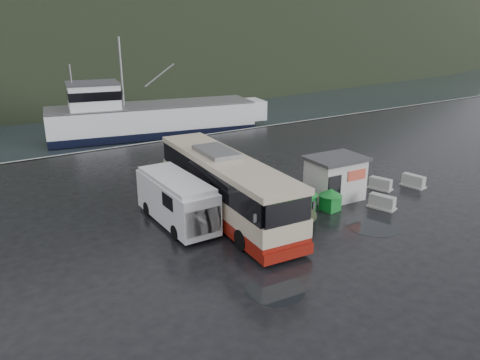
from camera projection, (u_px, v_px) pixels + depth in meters
ground at (271, 216)px, 27.13m from camera, size 160.00×160.00×0.00m
harbor_water at (8, 67)px, 114.96m from camera, size 300.00×180.00×0.02m
quay_edge at (144, 144)px, 43.10m from camera, size 160.00×0.60×1.50m
coach_bus at (225, 215)px, 27.32m from camera, size 4.17×13.37×3.73m
white_van at (177, 223)px, 26.27m from camera, size 2.23×6.49×2.72m
waste_bin_left at (304, 211)px, 27.85m from camera, size 1.40×1.40×1.54m
waste_bin_right at (330, 210)px, 28.01m from camera, size 1.10×1.10×1.37m
dome_tent at (297, 221)px, 26.47m from camera, size 2.28×2.92×1.04m
ticket_kiosk at (334, 198)px, 29.85m from camera, size 3.65×2.84×2.76m
jersey_barrier_a at (380, 189)px, 31.50m from camera, size 1.19×1.71×0.77m
jersey_barrier_b at (413, 186)px, 32.00m from camera, size 1.05×1.74×0.82m
jersey_barrier_c at (381, 208)px, 28.31m from camera, size 1.26×1.81×0.82m
fishing_trawler at (153, 122)px, 52.38m from camera, size 27.13×10.61×10.61m
puddles at (315, 223)px, 26.27m from camera, size 11.28×14.26×0.01m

